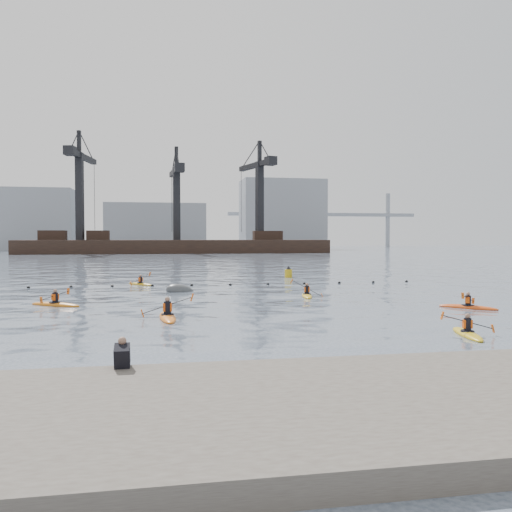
% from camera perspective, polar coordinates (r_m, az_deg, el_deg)
% --- Properties ---
extents(ground, '(400.00, 400.00, 0.00)m').
position_cam_1_polar(ground, '(20.47, 2.89, -8.60)').
color(ground, '#35424E').
rests_on(ground, ground).
extents(quay, '(18.00, 7.12, 1.77)m').
position_cam_1_polar(quay, '(12.15, 13.06, -16.11)').
color(quay, '#4C443D').
rests_on(quay, ground).
extents(float_line, '(33.24, 0.73, 0.24)m').
position_cam_1_polar(float_line, '(42.48, -4.77, -3.05)').
color(float_line, black).
rests_on(float_line, ground).
extents(barge_pier, '(72.00, 19.30, 29.50)m').
position_cam_1_polar(barge_pier, '(129.67, -8.44, 1.15)').
color(barge_pier, black).
rests_on(barge_pier, ground).
extents(skyline, '(141.00, 28.00, 22.00)m').
position_cam_1_polar(skyline, '(170.08, -8.08, 3.83)').
color(skyline, gray).
rests_on(skyline, ground).
extents(kayaker_0, '(2.44, 3.60, 1.27)m').
position_cam_1_polar(kayaker_0, '(25.53, -9.30, -6.26)').
color(kayaker_0, orange).
rests_on(kayaker_0, ground).
extents(kayaker_1, '(2.02, 3.06, 1.03)m').
position_cam_1_polar(kayaker_1, '(22.45, 21.36, -7.56)').
color(kayaker_1, gold).
rests_on(kayaker_1, ground).
extents(kayaker_2, '(3.12, 2.28, 1.05)m').
position_cam_1_polar(kayaker_2, '(31.80, -20.38, -4.75)').
color(kayaker_2, '#CC6B13').
rests_on(kayaker_2, ground).
extents(kayaker_3, '(2.11, 3.09, 1.25)m').
position_cam_1_polar(kayaker_3, '(34.57, 5.38, -4.11)').
color(kayaker_3, gold).
rests_on(kayaker_3, ground).
extents(kayaker_4, '(2.54, 2.67, 1.04)m').
position_cam_1_polar(kayaker_4, '(30.84, 21.42, -4.98)').
color(kayaker_4, '#D04713').
rests_on(kayaker_4, ground).
extents(kayaker_5, '(2.30, 2.61, 1.08)m').
position_cam_1_polar(kayaker_5, '(43.69, -12.06, -2.87)').
color(kayaker_5, gold).
rests_on(kayaker_5, ground).
extents(mooring_buoy, '(2.39, 1.61, 1.42)m').
position_cam_1_polar(mooring_buoy, '(37.91, -7.98, -3.72)').
color(mooring_buoy, '#404245').
rests_on(mooring_buoy, ground).
extents(nav_buoy, '(0.69, 0.69, 1.26)m').
position_cam_1_polar(nav_buoy, '(50.76, 3.43, -1.83)').
color(nav_buoy, gold).
rests_on(nav_buoy, ground).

